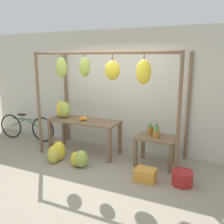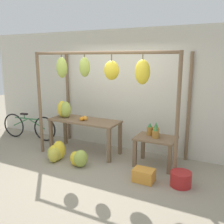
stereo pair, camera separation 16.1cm
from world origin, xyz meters
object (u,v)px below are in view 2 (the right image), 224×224
object	(u,v)px
banana_pile_on_table	(64,109)
banana_pile_ground_right	(79,159)
banana_pile_ground_left	(56,152)
pineapple_cluster	(154,131)
blue_bucket	(181,179)
parked_bicycle	(29,126)
fruit_crate_white	(144,175)
orange_pile	(84,118)

from	to	relation	value
banana_pile_on_table	banana_pile_ground_right	bearing A→B (deg)	-38.90
banana_pile_on_table	banana_pile_ground_left	distance (m)	1.08
banana_pile_on_table	pineapple_cluster	xyz separation A→B (m)	(2.20, 0.06, -0.24)
blue_bucket	parked_bicycle	distance (m)	4.28
banana_pile_on_table	fruit_crate_white	size ratio (longest dim) A/B	1.39
banana_pile_on_table	banana_pile_ground_left	xyz separation A→B (m)	(0.28, -0.69, -0.79)
pineapple_cluster	banana_pile_ground_right	size ratio (longest dim) A/B	0.68
pineapple_cluster	parked_bicycle	xyz separation A→B (m)	(-3.50, 0.07, -0.37)
orange_pile	parked_bicycle	size ratio (longest dim) A/B	0.13
banana_pile_ground_right	blue_bucket	world-z (taller)	banana_pile_ground_right
banana_pile_ground_left	banana_pile_ground_right	distance (m)	0.61
banana_pile_ground_left	fruit_crate_white	bearing A→B (deg)	-0.65
banana_pile_ground_left	parked_bicycle	size ratio (longest dim) A/B	0.29
fruit_crate_white	parked_bicycle	xyz separation A→B (m)	(-3.58, 0.84, 0.23)
pineapple_cluster	blue_bucket	xyz separation A→B (m)	(0.71, -0.64, -0.59)
banana_pile_on_table	banana_pile_ground_right	distance (m)	1.40
banana_pile_on_table	blue_bucket	bearing A→B (deg)	-11.37
banana_pile_on_table	orange_pile	world-z (taller)	banana_pile_on_table
banana_pile_ground_left	parked_bicycle	distance (m)	1.79
banana_pile_ground_left	fruit_crate_white	world-z (taller)	banana_pile_ground_left
banana_pile_on_table	parked_bicycle	distance (m)	1.45
banana_pile_on_table	fruit_crate_white	world-z (taller)	banana_pile_on_table
orange_pile	parked_bicycle	distance (m)	1.98
blue_bucket	banana_pile_ground_left	bearing A→B (deg)	-177.66
orange_pile	banana_pile_ground_left	world-z (taller)	orange_pile
banana_pile_ground_right	fruit_crate_white	bearing A→B (deg)	0.39
banana_pile_ground_right	fruit_crate_white	distance (m)	1.38
orange_pile	banana_pile_ground_right	world-z (taller)	orange_pile
banana_pile_ground_right	fruit_crate_white	world-z (taller)	banana_pile_ground_right
orange_pile	fruit_crate_white	world-z (taller)	orange_pile
orange_pile	banana_pile_ground_right	distance (m)	0.98
blue_bucket	fruit_crate_white	bearing A→B (deg)	-168.27
orange_pile	fruit_crate_white	size ratio (longest dim) A/B	0.57
orange_pile	parked_bicycle	bearing A→B (deg)	174.36
banana_pile_ground_left	banana_pile_ground_right	bearing A→B (deg)	-2.99
banana_pile_on_table	pineapple_cluster	bearing A→B (deg)	1.50
banana_pile_ground_left	parked_bicycle	world-z (taller)	parked_bicycle
orange_pile	blue_bucket	size ratio (longest dim) A/B	0.59
orange_pile	fruit_crate_white	xyz separation A→B (m)	(1.67, -0.65, -0.71)
banana_pile_ground_left	banana_pile_ground_right	size ratio (longest dim) A/B	1.11
blue_bucket	orange_pile	bearing A→B (deg)	167.18
banana_pile_ground_left	banana_pile_ground_right	xyz separation A→B (m)	(0.61, -0.03, -0.01)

